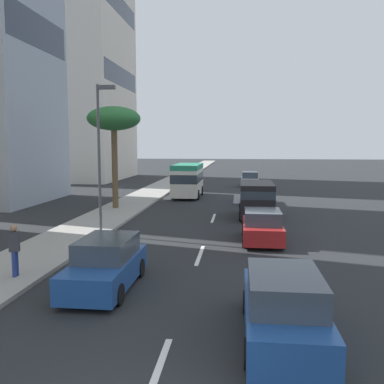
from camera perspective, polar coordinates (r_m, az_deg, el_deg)
ground_plane at (r=37.20m, az=3.87°, el=-0.80°), size 198.00×198.00×0.00m
sidewalk_right at (r=38.08m, az=-6.29°, el=-0.54°), size 162.00×3.31×0.15m
lane_stripe_near at (r=9.43m, az=-4.81°, el=-23.23°), size 3.20×0.16×0.01m
lane_stripe_mid at (r=18.16m, az=1.06°, el=-8.45°), size 3.20×0.16×0.01m
lane_stripe_far at (r=27.06m, az=2.88°, el=-3.51°), size 3.20×0.16×0.01m
car_lead at (r=14.28m, az=-11.45°, el=-9.53°), size 4.35×1.84×1.64m
car_second at (r=20.69m, az=9.39°, el=-4.61°), size 4.09×1.90×1.56m
van_third at (r=27.40m, az=8.63°, el=-0.73°), size 4.66×2.18×2.25m
minibus_fourth at (r=37.62m, az=-0.58°, el=1.74°), size 6.05×2.37×2.91m
car_fifth at (r=47.37m, az=7.74°, el=1.66°), size 4.41×1.87×1.66m
car_sixth at (r=10.69m, az=12.13°, el=-14.92°), size 4.71×1.87×1.70m
car_seventh at (r=34.41m, az=8.28°, el=-0.19°), size 4.35×1.95×1.57m
pedestrian_near_lamp at (r=15.84m, az=-22.68°, el=-6.88°), size 0.30×0.36×1.80m
palm_tree at (r=30.69m, az=-10.42°, el=9.40°), size 3.73×3.73×7.15m
street_lamp at (r=22.09m, az=-12.13°, el=6.38°), size 0.24×0.97×7.48m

